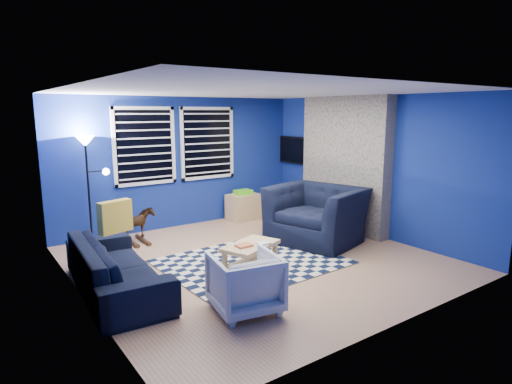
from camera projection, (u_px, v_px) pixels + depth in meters
floor at (257, 260)px, 6.50m from camera, size 5.00×5.00×0.00m
ceiling at (257, 91)px, 6.04m from camera, size 5.00×5.00×0.00m
wall_back at (182, 162)px, 8.28m from camera, size 5.00×0.00×5.00m
wall_left at (78, 198)px, 4.85m from camera, size 0.00×5.00×5.00m
wall_right at (370, 166)px, 7.69m from camera, size 0.00×5.00×5.00m
fireplace at (344, 167)px, 8.02m from camera, size 0.65×2.00×2.50m
window_left at (145, 146)px, 7.76m from camera, size 1.17×0.06×1.42m
window_right at (208, 143)px, 8.50m from camera, size 1.17×0.06×1.42m
tv at (295, 150)px, 9.24m from camera, size 0.07×1.00×0.58m
rug at (252, 262)px, 6.38m from camera, size 2.57×2.09×0.02m
sofa at (116, 267)px, 5.31m from camera, size 2.26×1.02×0.64m
armchair_big at (316, 215)px, 7.33m from camera, size 1.77×1.64×0.95m
armchair_bent at (245, 283)px, 4.78m from camera, size 0.84×0.85×0.67m
rocking_horse at (137, 224)px, 7.28m from camera, size 0.46×0.68×0.52m
coffee_table at (251, 251)px, 5.98m from camera, size 0.96×0.75×0.42m
cabinet at (243, 206)px, 8.89m from camera, size 0.67×0.47×0.63m
floor_lamp at (88, 156)px, 7.00m from camera, size 0.50×0.31×1.83m
throw_pillow at (115, 217)px, 5.63m from camera, size 0.47×0.25×0.42m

